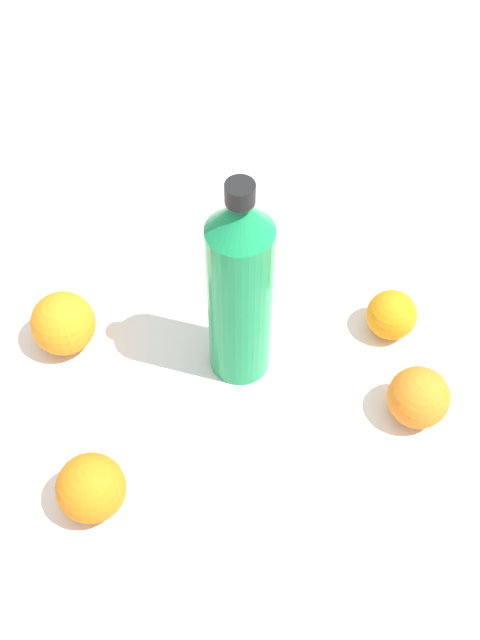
{
  "coord_description": "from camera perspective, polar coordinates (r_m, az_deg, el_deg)",
  "views": [
    {
      "loc": [
        -0.58,
        -0.07,
        0.82
      ],
      "look_at": [
        -0.04,
        0.01,
        0.08
      ],
      "focal_mm": 46.51,
      "sensor_mm": 36.0,
      "label": 1
    }
  ],
  "objects": [
    {
      "name": "ground_plane",
      "position": [
        1.0,
        0.98,
        -1.01
      ],
      "size": [
        2.4,
        2.4,
        0.0
      ],
      "primitive_type": "plane",
      "color": "silver"
    },
    {
      "name": "water_bottle",
      "position": [
        0.87,
        -0.0,
        2.12
      ],
      "size": [
        0.07,
        0.07,
        0.29
      ],
      "rotation": [
        0.0,
        0.0,
        3.05
      ],
      "color": "#198C4C",
      "rests_on": "ground_plane"
    },
    {
      "name": "orange_0",
      "position": [
        1.0,
        10.39,
        0.35
      ],
      "size": [
        0.06,
        0.06,
        0.06
      ],
      "primitive_type": "sphere",
      "color": "orange",
      "rests_on": "ground_plane"
    },
    {
      "name": "orange_1",
      "position": [
        0.99,
        -12.07,
        -0.22
      ],
      "size": [
        0.08,
        0.08,
        0.08
      ],
      "primitive_type": "sphere",
      "color": "orange",
      "rests_on": "ground_plane"
    },
    {
      "name": "orange_2",
      "position": [
        0.87,
        -10.21,
        -11.31
      ],
      "size": [
        0.07,
        0.07,
        0.07
      ],
      "primitive_type": "sphere",
      "color": "orange",
      "rests_on": "ground_plane"
    },
    {
      "name": "orange_3",
      "position": [
        0.93,
        12.19,
        -5.23
      ],
      "size": [
        0.07,
        0.07,
        0.07
      ],
      "primitive_type": "sphere",
      "color": "orange",
      "rests_on": "ground_plane"
    }
  ]
}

